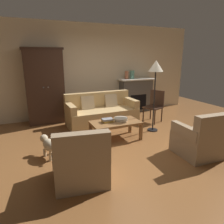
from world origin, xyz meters
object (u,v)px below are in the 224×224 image
at_px(fruit_bowl, 121,119).
at_px(mantel_vase_terracotta, 127,75).
at_px(couch, 101,113).
at_px(mantel_vase_jade, 132,75).
at_px(armoire, 45,86).
at_px(book_stack, 108,120).
at_px(floor_lamp, 156,70).
at_px(coffee_table, 116,124).
at_px(dog, 49,145).
at_px(armchair_near_right, 200,140).
at_px(side_chair_wooden, 155,104).
at_px(fireplace, 136,95).
at_px(armchair_near_left, 81,163).

bearing_deg(fruit_bowl, mantel_vase_terracotta, 59.79).
bearing_deg(couch, fruit_bowl, -87.30).
bearing_deg(mantel_vase_terracotta, mantel_vase_jade, 0.00).
height_order(armoire, couch, armoire).
bearing_deg(book_stack, fruit_bowl, -1.47).
bearing_deg(floor_lamp, mantel_vase_terracotta, 84.57).
xyz_separation_m(coffee_table, book_stack, (-0.18, 0.04, 0.10)).
relative_size(mantel_vase_jade, dog, 0.49).
relative_size(armchair_near_right, dog, 1.59).
distance_m(floor_lamp, dog, 2.93).
relative_size(armchair_near_right, side_chair_wooden, 0.98).
xyz_separation_m(couch, mantel_vase_jade, (1.39, 0.83, 0.94)).
distance_m(armoire, side_chair_wooden, 3.14).
bearing_deg(floor_lamp, fireplace, 73.39).
bearing_deg(fruit_bowl, couch, 92.70).
xyz_separation_m(mantel_vase_jade, dog, (-2.98, -2.28, -1.01)).
bearing_deg(fireplace, coffee_table, -129.65).
height_order(couch, armchair_near_left, armchair_near_left).
distance_m(fireplace, side_chair_wooden, 1.22).
distance_m(coffee_table, armchair_near_right, 1.78).
height_order(armoire, floor_lamp, armoire).
bearing_deg(armoire, mantel_vase_jade, 1.24).
distance_m(fireplace, armchair_near_right, 3.42).
bearing_deg(armchair_near_right, couch, 112.62).
distance_m(coffee_table, fruit_bowl, 0.17).
distance_m(mantel_vase_jade, floor_lamp, 1.90).
relative_size(armoire, book_stack, 8.01).
relative_size(coffee_table, book_stack, 4.27).
xyz_separation_m(book_stack, armchair_near_left, (-0.97, -1.34, -0.15)).
xyz_separation_m(armoire, floor_lamp, (2.39, -1.78, 0.48)).
bearing_deg(mantel_vase_jade, coffee_table, -126.72).
distance_m(armchair_near_left, dog, 1.06).
relative_size(side_chair_wooden, dog, 1.63).
bearing_deg(couch, armoire, 150.92).
bearing_deg(coffee_table, armchair_near_left, -131.59).
bearing_deg(mantel_vase_terracotta, fruit_bowl, -120.21).
relative_size(fireplace, mantel_vase_jade, 4.67).
bearing_deg(side_chair_wooden, book_stack, -157.05).
bearing_deg(mantel_vase_terracotta, side_chair_wooden, -75.63).
bearing_deg(mantel_vase_terracotta, armchair_near_left, -126.53).
xyz_separation_m(couch, floor_lamp, (1.02, -1.02, 1.20)).
xyz_separation_m(fireplace, dog, (-3.16, -2.30, -0.32)).
bearing_deg(couch, mantel_vase_terracotta, 34.69).
distance_m(fireplace, dog, 3.92).
height_order(coffee_table, mantel_vase_terracotta, mantel_vase_terracotta).
xyz_separation_m(coffee_table, dog, (-1.49, -0.29, -0.12)).
relative_size(couch, fruit_bowl, 6.21).
bearing_deg(dog, fruit_bowl, 11.23).
relative_size(coffee_table, armchair_near_right, 1.25).
bearing_deg(coffee_table, couch, 85.41).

